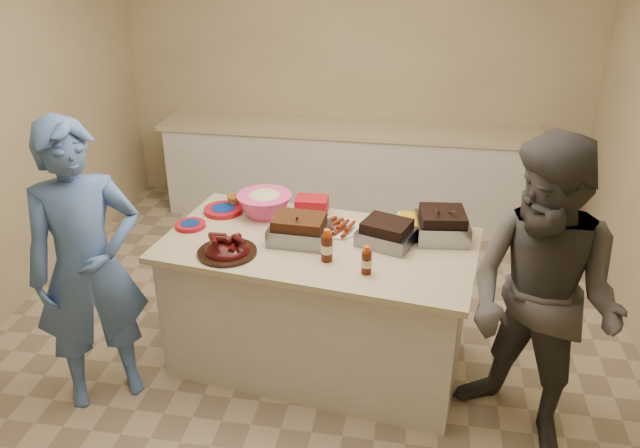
% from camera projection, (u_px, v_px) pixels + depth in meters
% --- Properties ---
extents(room, '(4.50, 5.00, 2.70)m').
position_uv_depth(room, '(307.00, 345.00, 4.33)').
color(room, tan).
rests_on(room, ground).
extents(back_counter, '(3.60, 0.64, 0.90)m').
position_uv_depth(back_counter, '(348.00, 171.00, 6.08)').
color(back_counter, silver).
rests_on(back_counter, ground).
extents(island, '(2.00, 1.24, 0.89)m').
position_uv_depth(island, '(319.00, 360.00, 4.19)').
color(island, silver).
rests_on(island, ground).
extents(rib_platter, '(0.39, 0.39, 0.14)m').
position_uv_depth(rib_platter, '(227.00, 253.00, 3.67)').
color(rib_platter, '#3F0909').
rests_on(rib_platter, island).
extents(pulled_pork_tray, '(0.36, 0.28, 0.11)m').
position_uv_depth(pulled_pork_tray, '(299.00, 241.00, 3.81)').
color(pulled_pork_tray, '#47230F').
rests_on(pulled_pork_tray, island).
extents(brisket_tray, '(0.38, 0.35, 0.09)m').
position_uv_depth(brisket_tray, '(386.00, 244.00, 3.78)').
color(brisket_tray, black).
rests_on(brisket_tray, island).
extents(roasting_pan, '(0.35, 0.35, 0.12)m').
position_uv_depth(roasting_pan, '(441.00, 238.00, 3.85)').
color(roasting_pan, gray).
rests_on(roasting_pan, island).
extents(coleslaw_bowl, '(0.41, 0.41, 0.25)m').
position_uv_depth(coleslaw_bowl, '(265.00, 215.00, 4.14)').
color(coleslaw_bowl, '#E23C85').
rests_on(coleslaw_bowl, island).
extents(sausage_plate, '(0.40, 0.40, 0.05)m').
position_uv_depth(sausage_plate, '(336.00, 229.00, 3.95)').
color(sausage_plate, silver).
rests_on(sausage_plate, island).
extents(mac_cheese_dish, '(0.36, 0.29, 0.09)m').
position_uv_depth(mac_cheese_dish, '(419.00, 232.00, 3.92)').
color(mac_cheese_dish, gold).
rests_on(mac_cheese_dish, island).
extents(bbq_bottle_a, '(0.08, 0.08, 0.20)m').
position_uv_depth(bbq_bottle_a, '(327.00, 260.00, 3.59)').
color(bbq_bottle_a, '#3E1409').
rests_on(bbq_bottle_a, island).
extents(bbq_bottle_b, '(0.06, 0.06, 0.17)m').
position_uv_depth(bbq_bottle_b, '(366.00, 273.00, 3.46)').
color(bbq_bottle_b, '#3E1409').
rests_on(bbq_bottle_b, island).
extents(mustard_bottle, '(0.05, 0.05, 0.13)m').
position_uv_depth(mustard_bottle, '(276.00, 232.00, 3.91)').
color(mustard_bottle, gold).
rests_on(mustard_bottle, island).
extents(sauce_bowl, '(0.16, 0.07, 0.15)m').
position_uv_depth(sauce_bowl, '(334.00, 228.00, 3.97)').
color(sauce_bowl, silver).
rests_on(sauce_bowl, island).
extents(plate_stack_large, '(0.29, 0.29, 0.03)m').
position_uv_depth(plate_stack_large, '(223.00, 212.00, 4.18)').
color(plate_stack_large, maroon).
rests_on(plate_stack_large, island).
extents(plate_stack_small, '(0.22, 0.22, 0.03)m').
position_uv_depth(plate_stack_small, '(191.00, 227.00, 3.98)').
color(plate_stack_small, maroon).
rests_on(plate_stack_small, island).
extents(plastic_cup, '(0.11, 0.10, 0.10)m').
position_uv_depth(plastic_cup, '(234.00, 207.00, 4.25)').
color(plastic_cup, '#AA7424').
rests_on(plastic_cup, island).
extents(basket_stack, '(0.22, 0.17, 0.11)m').
position_uv_depth(basket_stack, '(312.00, 212.00, 4.18)').
color(basket_stack, maroon).
rests_on(basket_stack, island).
extents(guest_blue, '(1.55, 1.81, 0.42)m').
position_uv_depth(guest_blue, '(111.00, 389.00, 3.93)').
color(guest_blue, '#476AAB').
rests_on(guest_blue, ground).
extents(guest_gray, '(1.80, 1.92, 0.67)m').
position_uv_depth(guest_gray, '(517.00, 431.00, 3.60)').
color(guest_gray, '#494642').
rests_on(guest_gray, ground).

